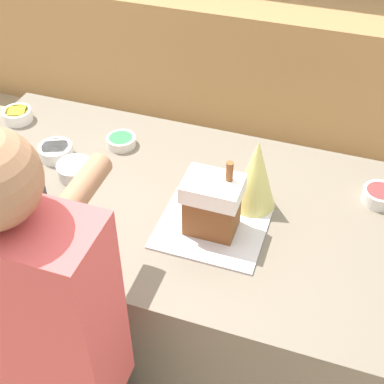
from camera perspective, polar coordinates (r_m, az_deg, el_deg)
ground_plane at (r=2.70m, az=-2.20°, el=-15.35°), size 12.00×12.00×0.00m
back_cabinet_block at (r=3.84m, az=8.28°, el=13.13°), size 6.00×0.60×0.90m
kitchen_island at (r=2.32m, az=-2.49°, el=-9.12°), size 1.78×0.97×0.93m
baking_tray at (r=1.87m, az=2.08°, el=-3.91°), size 0.37×0.31×0.01m
gingerbread_house at (r=1.78m, az=2.18°, el=-1.28°), size 0.19×0.14×0.28m
decorative_tree at (r=1.87m, az=6.80°, el=1.84°), size 0.16×0.16×0.29m
candy_bowl_front_corner at (r=2.23m, az=-14.34°, el=4.28°), size 0.14×0.14×0.05m
candy_bowl_far_left at (r=2.30m, az=-19.64°, el=4.07°), size 0.14×0.14×0.04m
candy_bowl_behind_tray at (r=2.11m, az=-12.36°, el=2.38°), size 0.14×0.14×0.05m
candy_bowl_center_rear at (r=2.24m, az=-7.57°, el=5.42°), size 0.12×0.12×0.04m
candy_bowl_beside_tree at (r=2.49m, az=-18.12°, el=7.84°), size 0.13×0.13×0.05m
candy_bowl_far_right at (r=2.07m, az=19.39°, el=-0.33°), size 0.13×0.13×0.05m
mug at (r=2.03m, az=-16.32°, el=0.27°), size 0.07×0.07×0.10m
person at (r=1.68m, az=-14.82°, el=-17.09°), size 0.44×0.55×1.67m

